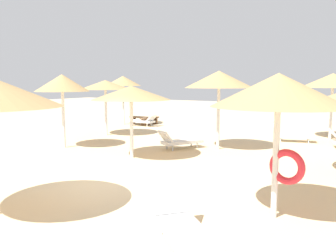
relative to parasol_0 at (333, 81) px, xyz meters
The scene contains 14 objects.
ground_plane 12.07m from the parasol_0, 111.18° to the right, with size 80.00×80.00×0.00m, color beige.
parasol_0 is the anchor object (origin of this frame).
parasol_1 11.23m from the parasol_0, 88.78° to the right, with size 2.61×2.61×2.86m.
parasol_3 6.26m from the parasol_0, 124.98° to the right, with size 2.75×2.75×3.15m.
parasol_4 12.20m from the parasol_0, behind, with size 2.33×2.33×3.12m.
parasol_5 9.98m from the parasol_0, 123.95° to the right, with size 2.80×2.80×2.57m.
parasol_6 11.04m from the parasol_0, 155.40° to the right, with size 2.66×2.66×2.82m.
parasol_9 12.28m from the parasol_0, 138.41° to the right, with size 2.22×2.22×3.02m.
lounger_0 3.32m from the parasol_0, 129.67° to the right, with size 1.95×1.08×0.80m.
lounger_1 13.44m from the parasol_0, 93.37° to the right, with size 1.82×1.72×0.78m.
lounger_3 8.09m from the parasol_0, 129.79° to the right, with size 1.42×1.94×0.79m.
lounger_4 10.92m from the parasol_0, behind, with size 1.89×0.70×0.77m.
bench_0 11.58m from the parasol_0, behind, with size 1.52×0.48×0.49m.
bench_2 10.88m from the parasol_0, behind, with size 0.53×1.53×0.49m.
Camera 1 is at (6.13, -7.02, 2.67)m, focal length 36.83 mm.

